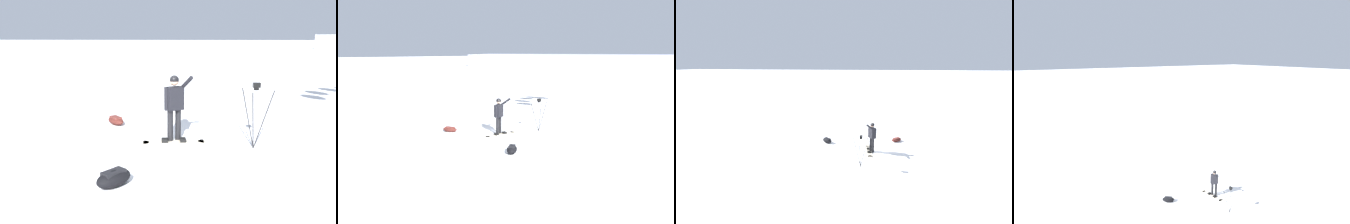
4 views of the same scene
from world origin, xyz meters
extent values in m
plane|color=white|center=(0.00, 0.00, 0.00)|extent=(300.00, 300.00, 0.00)
cylinder|color=black|center=(-0.37, 0.64, 0.39)|extent=(0.14, 0.14, 0.77)
cylinder|color=black|center=(-0.25, 0.46, 0.39)|extent=(0.14, 0.14, 0.77)
cube|color=black|center=(-0.31, 0.55, 1.05)|extent=(0.44, 0.48, 0.55)
sphere|color=tan|center=(-0.31, 0.55, 1.45)|extent=(0.21, 0.21, 0.21)
sphere|color=black|center=(-0.31, 0.55, 1.48)|extent=(0.22, 0.22, 0.22)
cylinder|color=black|center=(-0.22, 0.83, 1.42)|extent=(0.47, 0.35, 0.39)
cylinder|color=black|center=(-0.22, 0.37, 1.05)|extent=(0.09, 0.09, 0.55)
cube|color=beige|center=(-0.16, 0.55, 0.01)|extent=(0.47, 1.48, 0.02)
cylinder|color=beige|center=(-0.26, 1.27, 0.01)|extent=(0.28, 0.28, 0.02)
cylinder|color=beige|center=(-0.07, -0.17, 0.01)|extent=(0.28, 0.28, 0.02)
cube|color=black|center=(-0.19, 0.76, 0.06)|extent=(0.22, 0.16, 0.08)
cube|color=black|center=(-0.14, 0.33, 0.06)|extent=(0.22, 0.16, 0.08)
ellipsoid|color=black|center=(2.34, -0.35, 0.14)|extent=(0.76, 0.71, 0.28)
cube|color=black|center=(2.34, -0.35, 0.24)|extent=(0.46, 0.43, 0.08)
cylinder|color=#262628|center=(0.17, 2.56, 0.67)|extent=(0.08, 0.41, 1.34)
cylinder|color=#262628|center=(0.00, 2.24, 0.67)|extent=(0.32, 0.29, 1.34)
cylinder|color=#262628|center=(0.33, 2.30, 0.67)|extent=(0.39, 0.17, 1.34)
cube|color=black|center=(0.15, 2.37, 1.37)|extent=(0.10, 0.10, 0.06)
cube|color=black|center=(0.15, 2.37, 1.45)|extent=(0.12, 0.16, 0.10)
ellipsoid|color=#4C1E19|center=(-1.75, -1.19, 0.11)|extent=(0.75, 0.70, 0.22)
cube|color=brown|center=(-1.75, -1.19, 0.19)|extent=(0.45, 0.42, 0.08)
camera|label=1|loc=(7.72, 0.91, 2.53)|focal=36.90mm
camera|label=2|loc=(12.19, -6.24, 3.70)|focal=35.53mm
camera|label=3|loc=(-0.45, 11.32, 4.60)|focal=22.76mm
camera|label=4|loc=(9.18, 11.34, 8.26)|focal=27.96mm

